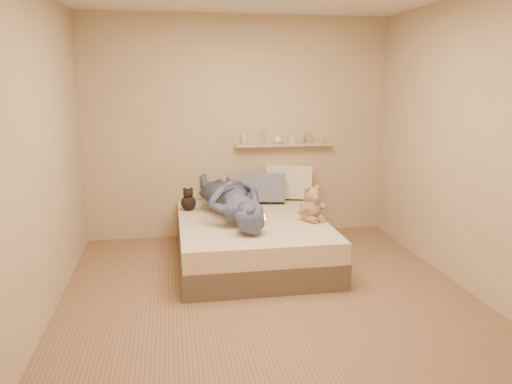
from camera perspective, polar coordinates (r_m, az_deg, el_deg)
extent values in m
plane|color=#896647|center=(4.48, 1.44, -11.86)|extent=(3.80, 3.80, 0.00)
plane|color=#C8AE87|center=(5.98, -2.05, 7.27)|extent=(3.60, 0.00, 3.60)
plane|color=#C8AE87|center=(2.31, 10.77, -1.48)|extent=(3.60, 0.00, 3.60)
plane|color=#C8AE87|center=(4.16, -23.64, 3.89)|extent=(0.00, 3.80, 3.80)
plane|color=#C8AE87|center=(4.80, 23.20, 4.96)|extent=(0.00, 3.80, 3.80)
cube|color=brown|center=(5.28, -0.52, -6.51)|extent=(1.50, 1.90, 0.25)
cube|color=beige|center=(5.21, -0.52, -4.17)|extent=(1.48, 1.88, 0.20)
cube|color=silver|center=(4.65, 0.05, -2.99)|extent=(0.18, 0.09, 0.06)
cube|color=black|center=(4.64, 0.07, -2.83)|extent=(0.10, 0.05, 0.03)
sphere|color=#9C7C55|center=(5.17, 6.25, -1.96)|extent=(0.22, 0.22, 0.22)
sphere|color=#A47B5A|center=(5.11, 6.41, -0.37)|extent=(0.17, 0.17, 0.17)
sphere|color=#9D7E56|center=(5.07, 5.88, 0.36)|extent=(0.06, 0.06, 0.06)
sphere|color=#937750|center=(5.13, 6.98, 0.49)|extent=(0.06, 0.06, 0.06)
sphere|color=#997054|center=(5.06, 6.85, -0.70)|extent=(0.07, 0.07, 0.07)
cylinder|color=#9A7E52|center=(5.08, 5.46, -2.01)|extent=(0.13, 0.15, 0.13)
cylinder|color=#9A7752|center=(5.19, 7.38, -1.75)|extent=(0.06, 0.15, 0.13)
cylinder|color=#9F7055|center=(5.08, 6.31, -3.13)|extent=(0.13, 0.16, 0.07)
cylinder|color=#92794E|center=(5.14, 7.32, -2.98)|extent=(0.08, 0.15, 0.07)
cylinder|color=beige|center=(5.13, 6.39, -1.12)|extent=(0.15, 0.15, 0.02)
sphere|color=black|center=(5.57, -7.73, -1.23)|extent=(0.17, 0.17, 0.17)
sphere|color=black|center=(5.54, -7.77, -0.17)|extent=(0.11, 0.11, 0.11)
sphere|color=black|center=(5.53, -8.17, 0.30)|extent=(0.04, 0.04, 0.04)
sphere|color=black|center=(5.52, -7.40, 0.31)|extent=(0.04, 0.04, 0.04)
cube|color=beige|center=(6.05, 3.80, 1.08)|extent=(0.60, 0.39, 0.43)
cube|color=slate|center=(5.85, 0.87, 0.41)|extent=(0.54, 0.36, 0.37)
imported|color=#484F72|center=(5.26, -2.91, -0.64)|extent=(0.80, 1.74, 0.40)
cube|color=tan|center=(6.04, 3.25, 5.40)|extent=(1.20, 0.12, 0.03)
imported|color=silver|center=(5.94, -1.35, 6.34)|extent=(0.09, 0.09, 0.18)
cylinder|color=white|center=(5.97, 0.80, 6.33)|extent=(0.04, 0.04, 0.17)
imported|color=silver|center=(6.01, 2.52, 6.16)|extent=(0.15, 0.15, 0.13)
cylinder|color=silver|center=(6.05, 4.18, 5.93)|extent=(0.09, 0.09, 0.08)
imported|color=silver|center=(6.10, 5.90, 6.38)|extent=(0.10, 0.10, 0.17)
cylinder|color=#B8AD9D|center=(6.15, 7.50, 5.85)|extent=(0.07, 0.07, 0.06)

